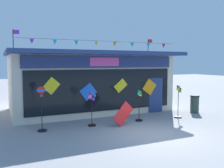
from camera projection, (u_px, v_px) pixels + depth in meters
ground_plane at (158, 136)px, 9.79m from camera, size 80.00×80.00×0.00m
kite_shop_building at (89, 81)px, 15.08m from camera, size 9.39×5.70×4.63m
wind_spinner_far_left at (41, 98)px, 10.29m from camera, size 0.38×0.38×1.90m
wind_spinner_left at (92, 104)px, 11.18m from camera, size 0.43×0.37×1.59m
wind_spinner_center_left at (139, 105)px, 12.18m from camera, size 0.36×0.36×1.54m
wind_spinner_center_right at (179, 98)px, 12.91m from camera, size 0.40×0.40×1.72m
trash_bin at (195, 104)px, 14.29m from camera, size 0.52×0.52×1.01m
display_kite_on_ground at (123, 114)px, 11.21m from camera, size 1.14×0.21×1.14m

